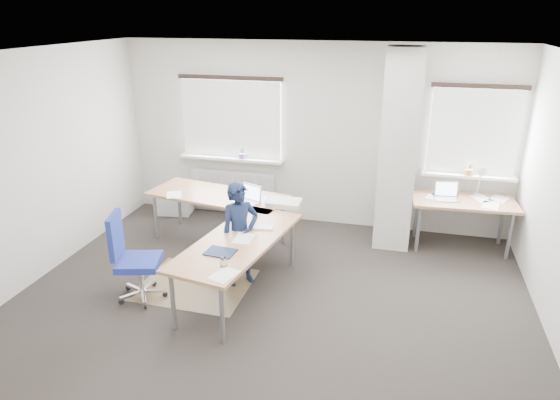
% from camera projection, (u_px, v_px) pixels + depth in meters
% --- Properties ---
extents(ground, '(6.00, 6.00, 0.00)m').
position_uv_depth(ground, '(270.00, 301.00, 5.87)').
color(ground, '#292421').
rests_on(ground, ground).
extents(room_shell, '(6.04, 5.04, 2.82)m').
position_uv_depth(room_shell, '(295.00, 148.00, 5.62)').
color(room_shell, '#B8B4A7').
rests_on(room_shell, ground).
extents(floor_mat, '(1.35, 1.15, 0.01)m').
position_uv_depth(floor_mat, '(196.00, 285.00, 6.21)').
color(floor_mat, olive).
rests_on(floor_mat, ground).
extents(white_crate, '(0.58, 0.44, 0.32)m').
position_uv_depth(white_crate, '(175.00, 204.00, 8.38)').
color(white_crate, white).
rests_on(white_crate, ground).
extents(desk_main, '(2.40, 2.98, 0.96)m').
position_uv_depth(desk_main, '(231.00, 217.00, 6.46)').
color(desk_main, '#9C6943').
rests_on(desk_main, ground).
extents(desk_side, '(1.44, 0.78, 1.22)m').
position_uv_depth(desk_side, '(464.00, 203.00, 6.96)').
color(desk_side, '#9C6943').
rests_on(desk_side, ground).
extents(task_chair, '(0.60, 0.59, 1.07)m').
position_uv_depth(task_chair, '(137.00, 275.00, 5.84)').
color(task_chair, navy).
rests_on(task_chair, ground).
extents(person, '(0.57, 0.55, 1.31)m').
position_uv_depth(person, '(240.00, 234.00, 6.05)').
color(person, '#101932').
rests_on(person, ground).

